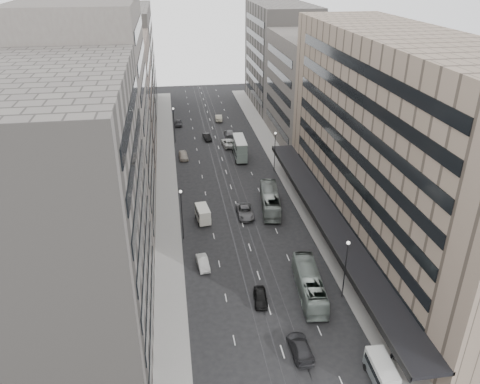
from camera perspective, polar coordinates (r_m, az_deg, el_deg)
ground at (r=63.98m, az=2.45°, el=-10.64°), size 220.00×220.00×0.00m
sidewalk_right at (r=98.15m, az=5.17°, el=3.27°), size 4.00×125.00×0.15m
sidewalk_left at (r=95.58m, az=-8.97°, el=2.38°), size 4.00×125.00×0.15m
department_store at (r=70.24m, az=18.91°, el=5.35°), size 19.20×60.00×30.00m
building_right_mid at (r=110.09m, az=8.56°, el=12.23°), size 15.00×28.00×24.00m
building_right_far at (r=137.96m, az=4.96°, el=16.13°), size 15.00×32.00×28.00m
building_left_a at (r=49.40m, az=-20.61°, el=-3.92°), size 15.00×28.00×30.00m
building_left_b at (r=73.10m, az=-17.25°, el=8.11°), size 15.00×26.00×34.00m
building_left_c at (r=100.05m, az=-15.06°, el=10.48°), size 15.00×28.00×25.00m
building_left_d at (r=131.74m, az=-13.91°, el=15.00°), size 15.00×38.00×28.00m
lamp_right_near at (r=59.50m, az=12.79°, el=-8.41°), size 0.44×0.44×8.32m
lamp_right_far at (r=93.47m, az=4.28°, el=5.49°), size 0.44×0.44×8.32m
lamp_left_near at (r=70.38m, az=-7.13°, el=-2.06°), size 0.44×0.44×8.32m
lamp_left_far at (r=110.14m, az=-8.06°, el=8.58°), size 0.44×0.44×8.32m
bus_near at (r=61.24m, az=8.46°, el=-11.04°), size 3.76×11.61×3.18m
bus_far at (r=80.24m, az=3.69°, el=-0.98°), size 4.39×12.12×3.30m
double_decker at (r=100.58m, az=-0.03°, el=5.40°), size 2.69×8.20×4.45m
vw_microbus at (r=52.43m, az=16.85°, el=-20.14°), size 2.34×4.84×2.57m
panel_van at (r=76.44m, az=-4.55°, el=-2.67°), size 2.47×4.38×2.63m
sedan_0 at (r=60.00m, az=2.51°, el=-12.71°), size 2.07×4.27×1.41m
sedan_1 at (r=66.12m, az=-4.54°, el=-8.60°), size 1.82×4.23×1.35m
sedan_2 at (r=78.20m, az=0.63°, el=-2.42°), size 2.68×5.71×1.58m
sedan_3 at (r=53.99m, az=7.38°, el=-18.29°), size 2.14×5.25×1.52m
sedan_4 at (r=101.63m, az=-6.92°, el=4.46°), size 2.10×4.75×1.59m
sedan_5 at (r=112.34m, az=-4.04°, el=6.71°), size 1.98×4.39×1.40m
sedan_6 at (r=108.15m, az=-1.45°, el=6.03°), size 3.21×6.03×1.61m
sedan_7 at (r=114.30m, az=-1.30°, el=7.16°), size 2.22×5.38×1.56m
sedan_8 at (r=123.11m, az=-7.50°, el=8.36°), size 1.86×4.44×1.50m
sedan_9 at (r=126.18m, az=-2.62°, el=9.04°), size 2.03×5.00×1.61m
pedestrian at (r=55.01m, az=18.18°, el=-18.13°), size 0.75×0.53×1.95m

